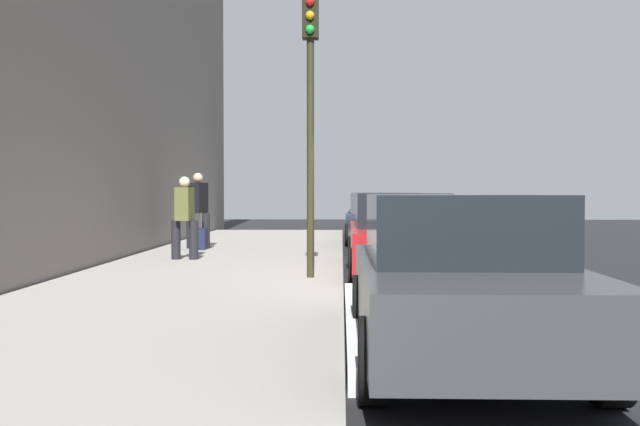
% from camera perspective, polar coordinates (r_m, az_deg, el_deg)
% --- Properties ---
extents(ground_plane, '(56.00, 56.00, 0.00)m').
position_cam_1_polar(ground_plane, '(12.45, 6.46, -5.43)').
color(ground_plane, black).
extents(sidewalk, '(28.00, 4.60, 0.15)m').
position_cam_1_polar(sidewalk, '(12.61, -8.72, -5.01)').
color(sidewalk, '#A39E93').
rests_on(sidewalk, ground).
extents(lane_stripe_centre, '(28.00, 0.14, 0.01)m').
position_cam_1_polar(lane_stripe_centre, '(13.11, 20.60, -5.15)').
color(lane_stripe_centre, gold).
rests_on(lane_stripe_centre, ground).
extents(snow_bank_curb, '(5.05, 0.56, 0.22)m').
position_cam_1_polar(snow_bank_curb, '(8.02, 4.06, -8.58)').
color(snow_bank_curb, white).
rests_on(snow_bank_curb, ground).
extents(parked_car_black, '(4.38, 2.00, 1.51)m').
position_cam_1_polar(parked_car_black, '(24.45, 4.40, -0.16)').
color(parked_car_black, black).
rests_on(parked_car_black, ground).
extents(parked_car_navy, '(4.81, 2.04, 1.51)m').
position_cam_1_polar(parked_car_navy, '(18.99, 5.04, -0.68)').
color(parked_car_navy, black).
rests_on(parked_car_navy, ground).
extents(parked_car_red, '(4.81, 1.92, 1.51)m').
position_cam_1_polar(parked_car_red, '(13.23, 6.35, -1.71)').
color(parked_car_red, black).
rests_on(parked_car_red, ground).
extents(parked_car_charcoal, '(4.18, 1.90, 1.51)m').
position_cam_1_polar(parked_car_charcoal, '(6.70, 10.95, -5.05)').
color(parked_car_charcoal, black).
rests_on(parked_car_charcoal, ground).
extents(pedestrian_olive_coat, '(0.48, 0.56, 1.70)m').
position_cam_1_polar(pedestrian_olive_coat, '(15.11, -10.59, -0.18)').
color(pedestrian_olive_coat, black).
rests_on(pedestrian_olive_coat, sidewalk).
extents(pedestrian_black_coat, '(0.57, 0.60, 1.85)m').
position_cam_1_polar(pedestrian_black_coat, '(17.99, -9.56, 0.38)').
color(pedestrian_black_coat, black).
rests_on(pedestrian_black_coat, sidewalk).
extents(traffic_light_pole, '(0.35, 0.26, 4.55)m').
position_cam_1_polar(traffic_light_pole, '(11.83, -0.76, 9.81)').
color(traffic_light_pole, '#2D2D19').
rests_on(traffic_light_pole, sidewalk).
extents(rolling_suitcase, '(0.34, 0.22, 0.89)m').
position_cam_1_polar(rolling_suitcase, '(17.60, -9.31, -2.00)').
color(rolling_suitcase, '#191E38').
rests_on(rolling_suitcase, sidewalk).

